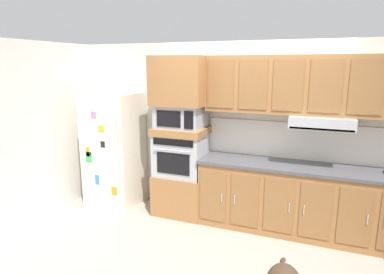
{
  "coord_description": "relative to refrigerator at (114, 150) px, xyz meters",
  "views": [
    {
      "loc": [
        0.93,
        -3.56,
        2.18
      ],
      "look_at": [
        -0.68,
        0.52,
        1.23
      ],
      "focal_mm": 31.2,
      "sensor_mm": 36.0,
      "label": 1
    }
  ],
  "objects": [
    {
      "name": "countertop_slab",
      "position": [
        2.99,
        0.07,
        0.02
      ],
      "size": [
        3.06,
        0.64,
        0.04
      ],
      "primitive_type": "cube",
      "color": "#4C4C51",
      "rests_on": "lower_cabinet_run"
    },
    {
      "name": "appliance_mid_shelf",
      "position": [
        1.11,
        0.07,
        0.37
      ],
      "size": [
        0.74,
        0.62,
        0.1
      ],
      "primitive_type": "cube",
      "color": "#996638",
      "rests_on": "built_in_oven"
    },
    {
      "name": "backsplash_panel",
      "position": [
        2.99,
        0.36,
        0.29
      ],
      "size": [
        3.06,
        0.02,
        0.5
      ],
      "primitive_type": "cube",
      "color": "silver",
      "rests_on": "countertop_slab"
    },
    {
      "name": "lower_cabinet_run",
      "position": [
        2.99,
        0.07,
        -0.44
      ],
      "size": [
        3.02,
        0.63,
        0.88
      ],
      "color": "#996638",
      "rests_on": "ground"
    },
    {
      "name": "microwave",
      "position": [
        1.11,
        0.07,
        0.58
      ],
      "size": [
        0.64,
        0.54,
        0.32
      ],
      "color": "#A8AAAF",
      "rests_on": "appliance_mid_shelf"
    },
    {
      "name": "upper_cabinet_with_hood",
      "position": [
        2.99,
        0.19,
        1.02
      ],
      "size": [
        3.02,
        0.48,
        0.88
      ],
      "color": "#996638",
      "rests_on": "backsplash_panel"
    },
    {
      "name": "side_panel_left",
      "position": [
        -0.75,
        -0.68,
        0.37
      ],
      "size": [
        0.12,
        7.1,
        2.5
      ],
      "primitive_type": "cube",
      "color": "silver",
      "rests_on": "ground"
    },
    {
      "name": "refrigerator",
      "position": [
        0.0,
        0.0,
        0.0
      ],
      "size": [
        0.76,
        0.73,
        1.76
      ],
      "color": "silver",
      "rests_on": "ground"
    },
    {
      "name": "appliance_upper_cabinet",
      "position": [
        1.11,
        0.07,
        1.08
      ],
      "size": [
        0.74,
        0.62,
        0.68
      ],
      "primitive_type": "cube",
      "color": "#996638",
      "rests_on": "microwave"
    },
    {
      "name": "oven_base_cabinet",
      "position": [
        1.11,
        0.07,
        -0.58
      ],
      "size": [
        0.74,
        0.62,
        0.6
      ],
      "primitive_type": "cube",
      "color": "#996638",
      "rests_on": "ground"
    },
    {
      "name": "back_kitchen_wall",
      "position": [
        2.05,
        0.43,
        0.37
      ],
      "size": [
        6.2,
        0.12,
        2.5
      ],
      "primitive_type": "cube",
      "color": "silver",
      "rests_on": "ground"
    },
    {
      "name": "built_in_oven",
      "position": [
        1.11,
        0.07,
        0.02
      ],
      "size": [
        0.7,
        0.62,
        0.6
      ],
      "color": "#A8AAAF",
      "rests_on": "oven_base_cabinet"
    },
    {
      "name": "ground_plane",
      "position": [
        2.05,
        -0.68,
        -0.88
      ],
      "size": [
        9.6,
        9.6,
        0.0
      ],
      "primitive_type": "plane",
      "color": "#9E9389"
    }
  ]
}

